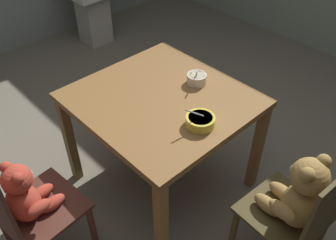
{
  "coord_description": "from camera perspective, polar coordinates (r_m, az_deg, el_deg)",
  "views": [
    {
      "loc": [
        1.25,
        -1.13,
        1.97
      ],
      "look_at": [
        0.0,
        0.05,
        0.52
      ],
      "focal_mm": 38.36,
      "sensor_mm": 36.0,
      "label": 1
    }
  ],
  "objects": [
    {
      "name": "porridge_bowl_cream_far_center",
      "position": [
        2.19,
        4.57,
        6.56
      ],
      "size": [
        0.12,
        0.12,
        0.12
      ],
      "color": "beige",
      "rests_on": "dining_table"
    },
    {
      "name": "porridge_bowl_yellow_near_right",
      "position": [
        1.88,
        5.14,
        -0.14
      ],
      "size": [
        0.16,
        0.16,
        0.13
      ],
      "color": "#DFCA44",
      "rests_on": "dining_table"
    },
    {
      "name": "teddy_chair_near_front",
      "position": [
        1.93,
        -21.53,
        -12.07
      ],
      "size": [
        0.42,
        0.43,
        0.9
      ],
      "rotation": [
        0.0,
        0.0,
        1.66
      ],
      "color": "#502A1F",
      "rests_on": "ground_plane"
    },
    {
      "name": "dining_table",
      "position": [
        2.14,
        -0.97,
        1.73
      ],
      "size": [
        0.97,
        0.92,
        0.73
      ],
      "color": "brown",
      "rests_on": "ground_plane"
    },
    {
      "name": "ground_plane",
      "position": [
        2.6,
        -0.81,
        -9.71
      ],
      "size": [
        5.2,
        5.2,
        0.04
      ],
      "color": "#756D5B"
    },
    {
      "name": "teddy_chair_near_right",
      "position": [
        1.86,
        20.07,
        -12.1
      ],
      "size": [
        0.41,
        0.41,
        0.88
      ],
      "rotation": [
        0.0,
        0.0,
        3.07
      ],
      "color": "#483C1E",
      "rests_on": "ground_plane"
    }
  ]
}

